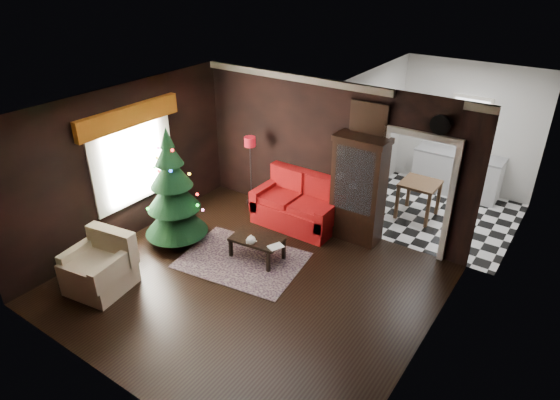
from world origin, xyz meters
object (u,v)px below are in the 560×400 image
Objects in this scene: loveseat at (297,202)px; christmas_tree at (172,190)px; floor_lamp at (251,171)px; teapot at (251,240)px; kitchen_table at (418,199)px; wall_clock at (440,125)px; coffee_table at (257,248)px; curio_cabinet at (358,192)px; armchair at (98,264)px.

christmas_tree is at bearing -130.31° from loveseat.
floor_lamp reaches higher than teapot.
loveseat reaches higher than kitchen_table.
wall_clock reaches higher than christmas_tree.
coffee_table is 2.73× the size of wall_clock.
curio_cabinet reaches higher than teapot.
floor_lamp reaches higher than kitchen_table.
loveseat is at bearing 58.18° from armchair.
curio_cabinet is at bearing 55.36° from coffee_table.
loveseat is at bearing -170.34° from wall_clock.
loveseat is 1.94× the size of coffee_table.
wall_clock is 0.43× the size of kitchen_table.
floor_lamp reaches higher than armchair.
coffee_table is at bearing -49.45° from floor_lamp.
kitchen_table is at bearing 65.56° from curio_cabinet.
curio_cabinet reaches higher than armchair.
coffee_table is 1.17× the size of kitchen_table.
armchair is 1.23× the size of kitchen_table.
wall_clock reaches higher than curio_cabinet.
floor_lamp is 1.97m from coffee_table.
armchair is 5.74m from wall_clock.
loveseat is 1.18× the size of floor_lamp.
wall_clock reaches higher than floor_lamp.
kitchen_table is (3.27, 5.08, -0.08)m from armchair.
floor_lamp is (-2.30, -0.16, -0.12)m from curio_cabinet.
floor_lamp is 4.49× the size of wall_clock.
coffee_table is 0.35m from teapot.
christmas_tree is at bearing -100.27° from floor_lamp.
coffee_table is (1.54, 0.39, -0.84)m from christmas_tree.
wall_clock is at bearing 9.66° from loveseat.
christmas_tree is at bearing 81.80° from armchair.
curio_cabinet reaches higher than kitchen_table.
teapot is at bearing -52.43° from floor_lamp.
loveseat is at bearing -169.17° from curio_cabinet.
christmas_tree is 12.16× the size of teapot.
christmas_tree is 1.79m from armchair.
armchair reaches higher than coffee_table.
kitchen_table is at bearing 42.51° from loveseat.
floor_lamp is at bearing -176.08° from curio_cabinet.
armchair is 5.23× the size of teapot.
christmas_tree is at bearing -173.53° from teapot.
christmas_tree is 1.80m from coffee_table.
floor_lamp is (-1.15, 0.06, 0.33)m from loveseat.
armchair is (0.02, -1.69, -0.59)m from christmas_tree.
armchair is 6.04m from kitchen_table.
floor_lamp is 8.12× the size of teapot.
curio_cabinet is at bearing 10.83° from loveseat.
teapot is (-1.05, -1.79, -0.46)m from curio_cabinet.
curio_cabinet is (1.15, 0.22, 0.45)m from loveseat.
christmas_tree is at bearing -150.75° from wall_clock.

